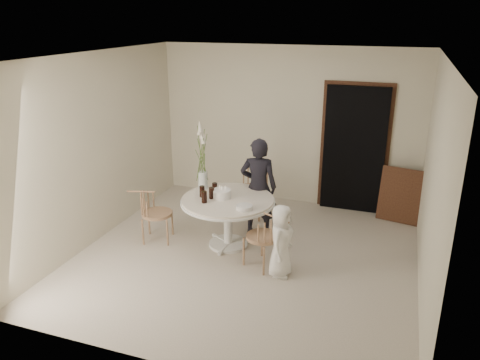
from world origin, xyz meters
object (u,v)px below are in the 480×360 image
(chair_left, at_px, (149,208))
(birthday_cake, at_px, (222,194))
(table, at_px, (228,206))
(chair_far, at_px, (256,182))
(boy, at_px, (281,241))
(flower_vase, at_px, (202,161))
(chair_right, at_px, (269,234))
(girl, at_px, (258,187))

(chair_left, distance_m, birthday_cake, 1.12)
(table, relative_size, birthday_cake, 5.23)
(chair_far, bearing_deg, table, -85.60)
(birthday_cake, bearing_deg, chair_far, 85.30)
(boy, distance_m, flower_vase, 1.75)
(chair_right, xyz_separation_m, birthday_cake, (-0.82, 0.43, 0.29))
(flower_vase, bearing_deg, chair_far, 63.40)
(chair_far, height_order, birthday_cake, birthday_cake)
(table, bearing_deg, chair_right, -30.59)
(boy, bearing_deg, birthday_cake, 65.06)
(table, distance_m, flower_vase, 0.77)
(table, relative_size, chair_left, 1.71)
(chair_right, bearing_deg, table, -94.89)
(table, distance_m, girl, 0.62)
(chair_left, bearing_deg, flower_vase, -70.62)
(chair_left, distance_m, girl, 1.63)
(birthday_cake, bearing_deg, chair_right, -27.49)
(chair_right, relative_size, birthday_cake, 3.07)
(chair_right, distance_m, birthday_cake, 0.97)
(boy, height_order, birthday_cake, boy)
(table, distance_m, chair_right, 0.86)
(table, relative_size, flower_vase, 1.29)
(chair_left, distance_m, boy, 2.09)
(chair_right, distance_m, boy, 0.21)
(chair_far, xyz_separation_m, chair_left, (-1.16, -1.47, -0.04))
(table, height_order, chair_right, chair_right)
(birthday_cake, bearing_deg, boy, -27.86)
(chair_right, relative_size, flower_vase, 0.76)
(chair_left, relative_size, flower_vase, 0.76)
(chair_far, bearing_deg, birthday_cake, -89.53)
(table, bearing_deg, boy, -30.38)
(table, distance_m, boy, 1.07)
(table, distance_m, chair_left, 1.17)
(table, bearing_deg, birthday_cake, -175.57)
(table, height_order, chair_far, chair_far)
(table, xyz_separation_m, birthday_cake, (-0.09, -0.01, 0.18))
(chair_right, height_order, girl, girl)
(chair_left, height_order, birthday_cake, birthday_cake)
(chair_far, bearing_deg, boy, -58.26)
(chair_left, bearing_deg, chair_right, -112.55)
(chair_far, xyz_separation_m, flower_vase, (-0.50, -1.01, 0.61))
(chair_far, bearing_deg, chair_right, -61.85)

